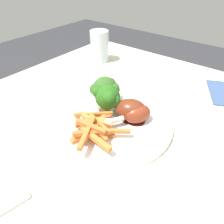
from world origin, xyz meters
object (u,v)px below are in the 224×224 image
(carrot_fries_pile, at_px, (94,127))
(broccoli_floret_middle, at_px, (110,92))
(dining_table, at_px, (98,171))
(broccoli_floret_front, at_px, (106,89))
(chicken_drumstick_near, at_px, (129,110))
(chicken_drumstick_far, at_px, (135,115))
(dinner_plate, at_px, (112,120))
(water_glass, at_px, (100,46))
(broccoli_floret_back, at_px, (108,97))

(carrot_fries_pile, bearing_deg, broccoli_floret_middle, 20.09)
(dining_table, relative_size, carrot_fries_pile, 6.89)
(broccoli_floret_front, distance_m, carrot_fries_pile, 0.11)
(chicken_drumstick_near, distance_m, chicken_drumstick_far, 0.02)
(dinner_plate, distance_m, broccoli_floret_front, 0.08)
(water_glass, bearing_deg, broccoli_floret_middle, -134.53)
(dining_table, relative_size, broccoli_floret_front, 13.53)
(dinner_plate, xyz_separation_m, chicken_drumstick_near, (0.03, -0.03, 0.03))
(chicken_drumstick_near, bearing_deg, dinner_plate, 132.82)
(broccoli_floret_back, relative_size, water_glass, 0.66)
(broccoli_floret_middle, bearing_deg, dinner_plate, -136.24)
(dining_table, height_order, dinner_plate, dinner_plate)
(carrot_fries_pile, distance_m, chicken_drumstick_far, 0.10)
(water_glass, bearing_deg, broccoli_floret_back, -135.80)
(broccoli_floret_back, xyz_separation_m, chicken_drumstick_far, (0.01, -0.07, -0.02))
(broccoli_floret_front, relative_size, chicken_drumstick_far, 0.71)
(broccoli_floret_middle, height_order, chicken_drumstick_far, broccoli_floret_middle)
(broccoli_floret_middle, bearing_deg, carrot_fries_pile, -159.91)
(chicken_drumstick_far, height_order, water_glass, water_glass)
(water_glass, bearing_deg, dinner_plate, -134.80)
(broccoli_floret_front, bearing_deg, dinner_plate, -128.62)
(dining_table, distance_m, chicken_drumstick_far, 0.17)
(dinner_plate, bearing_deg, broccoli_floret_middle, 43.76)
(dining_table, height_order, chicken_drumstick_far, chicken_drumstick_far)
(chicken_drumstick_far, bearing_deg, water_glass, 52.73)
(broccoli_floret_middle, height_order, carrot_fries_pile, broccoli_floret_middle)
(chicken_drumstick_near, bearing_deg, water_glass, 51.39)
(dining_table, distance_m, water_glass, 0.47)
(broccoli_floret_middle, distance_m, chicken_drumstick_far, 0.09)
(broccoli_floret_back, bearing_deg, broccoli_floret_middle, 31.42)
(broccoli_floret_back, height_order, chicken_drumstick_far, broccoli_floret_back)
(broccoli_floret_front, height_order, chicken_drumstick_near, broccoli_floret_front)
(broccoli_floret_middle, distance_m, chicken_drumstick_near, 0.07)
(chicken_drumstick_far, relative_size, water_glass, 0.99)
(broccoli_floret_front, xyz_separation_m, chicken_drumstick_far, (-0.01, -0.10, -0.03))
(carrot_fries_pile, bearing_deg, broccoli_floret_front, 24.22)
(broccoli_floret_front, distance_m, chicken_drumstick_near, 0.08)
(broccoli_floret_middle, distance_m, broccoli_floret_back, 0.03)
(broccoli_floret_middle, xyz_separation_m, chicken_drumstick_near, (-0.01, -0.07, -0.01))
(broccoli_floret_back, xyz_separation_m, carrot_fries_pile, (-0.08, -0.02, -0.03))
(broccoli_floret_front, bearing_deg, broccoli_floret_middle, -56.48)
(water_glass, bearing_deg, dining_table, -140.28)
(dining_table, bearing_deg, chicken_drumstick_far, -17.69)
(dining_table, height_order, chicken_drumstick_near, chicken_drumstick_near)
(dining_table, relative_size, water_glass, 9.50)
(broccoli_floret_back, distance_m, chicken_drumstick_far, 0.08)
(dining_table, bearing_deg, water_glass, 39.72)
(chicken_drumstick_near, bearing_deg, broccoli_floret_middle, 78.18)
(dinner_plate, distance_m, chicken_drumstick_far, 0.06)
(dining_table, bearing_deg, broccoli_floret_middle, 25.87)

